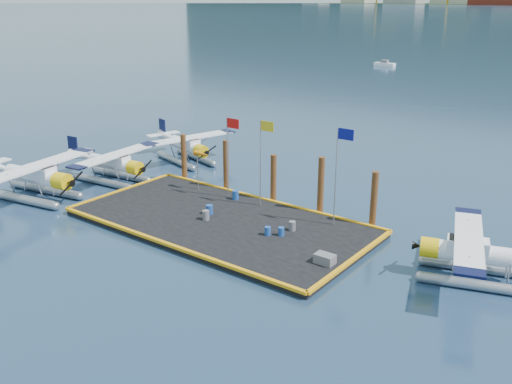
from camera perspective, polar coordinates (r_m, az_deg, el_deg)
ground at (r=38.56m, az=-3.55°, el=-3.31°), size 4000.00×4000.00×0.00m
dock at (r=38.49m, az=-3.55°, el=-3.04°), size 20.00×10.00×0.40m
dock_bumpers at (r=38.38m, az=-3.56°, el=-2.64°), size 20.25×10.25×0.18m
seaplane_a at (r=45.87m, az=-21.12°, el=1.24°), size 9.59×10.48×3.71m
seaplane_b at (r=48.18m, az=-14.03°, el=2.58°), size 8.46×9.33×3.30m
seaplane_c at (r=52.71m, az=-6.87°, el=4.44°), size 8.64×9.30×3.31m
seaplane_d at (r=32.90m, az=20.97°, el=-6.01°), size 8.62×9.21×3.30m
drum_0 at (r=39.27m, az=-4.67°, el=-1.77°), size 0.47×0.47×0.66m
drum_1 at (r=35.82m, az=1.17°, el=-3.92°), size 0.39×0.39×0.56m
drum_2 at (r=35.78m, az=2.54°, el=-3.97°), size 0.39×0.39×0.55m
drum_3 at (r=38.33m, az=-5.03°, el=-2.32°), size 0.47×0.47×0.66m
drum_4 at (r=36.56m, az=3.64°, el=-3.41°), size 0.44×0.44×0.62m
drum_5 at (r=42.01m, az=-2.06°, el=-0.29°), size 0.48×0.48×0.67m
crate at (r=32.42m, az=6.89°, el=-6.65°), size 1.11×0.74×0.56m
flagpole_red at (r=41.33m, az=-2.68°, el=4.68°), size 1.14×0.08×6.00m
flagpole_yellow at (r=39.52m, az=0.68°, el=4.20°), size 1.14×0.08×6.20m
flagpole_blue at (r=36.37m, az=8.32°, el=2.95°), size 1.14×0.08×6.50m
windsock at (r=43.38m, az=-5.44°, el=3.72°), size 1.40×0.44×3.12m
piling_0 at (r=47.13m, az=-7.22°, el=3.36°), size 0.44×0.44×4.00m
piling_1 at (r=44.19m, az=-3.02°, el=2.55°), size 0.44×0.44×4.20m
piling_2 at (r=41.62m, az=1.75°, el=1.22°), size 0.44×0.44×3.80m
piling_3 at (r=39.49m, az=6.49°, el=0.48°), size 0.44×0.44×4.30m
piling_4 at (r=37.79m, az=11.69°, el=-0.92°), size 0.44×0.44×4.00m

